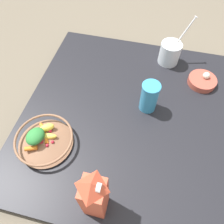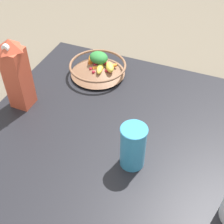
% 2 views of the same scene
% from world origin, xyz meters
% --- Properties ---
extents(ground_plane, '(6.00, 6.00, 0.00)m').
position_xyz_m(ground_plane, '(0.00, 0.00, 0.00)').
color(ground_plane, '#665B4C').
extents(countertop, '(1.00, 1.00, 0.05)m').
position_xyz_m(countertop, '(0.00, 0.00, 0.02)').
color(countertop, black).
rests_on(countertop, ground_plane).
extents(fruit_bowl, '(0.23, 0.23, 0.09)m').
position_xyz_m(fruit_bowl, '(-0.23, 0.33, 0.08)').
color(fruit_bowl, brown).
rests_on(fruit_bowl, countertop).
extents(milk_carton, '(0.07, 0.07, 0.27)m').
position_xyz_m(milk_carton, '(-0.41, 0.06, 0.19)').
color(milk_carton, '#CC4C33').
rests_on(milk_carton, countertop).
extents(drinking_cup, '(0.08, 0.08, 0.15)m').
position_xyz_m(drinking_cup, '(0.06, -0.05, 0.13)').
color(drinking_cup, '#3893C6').
rests_on(drinking_cup, countertop).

